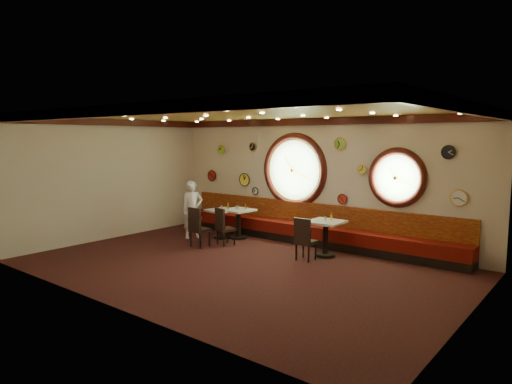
{
  "coord_description": "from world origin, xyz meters",
  "views": [
    {
      "loc": [
        6.11,
        -7.09,
        2.69
      ],
      "look_at": [
        -0.16,
        0.8,
        1.5
      ],
      "focal_mm": 32.0,
      "sensor_mm": 36.0,
      "label": 1
    }
  ],
  "objects_px": {
    "chair_c": "(304,236)",
    "condiment_b_salt": "(238,207)",
    "condiment_c_pepper": "(326,219)",
    "condiment_b_bottle": "(246,207)",
    "condiment_a_salt": "(222,207)",
    "condiment_a_bottle": "(228,206)",
    "condiment_c_bottle": "(332,217)",
    "waiter": "(192,210)",
    "condiment_a_pepper": "(221,208)",
    "condiment_b_pepper": "(236,207)",
    "table_c": "(326,234)",
    "chair_b": "(223,224)",
    "table_b": "(238,220)",
    "table_a": "(222,220)",
    "chair_a": "(197,225)",
    "condiment_c_salt": "(325,218)"
  },
  "relations": [
    {
      "from": "condiment_b_salt",
      "to": "condiment_a_pepper",
      "type": "xyz_separation_m",
      "value": [
        -0.35,
        -0.3,
        -0.02
      ]
    },
    {
      "from": "chair_b",
      "to": "condiment_b_pepper",
      "type": "bearing_deg",
      "value": 121.83
    },
    {
      "from": "table_b",
      "to": "waiter",
      "type": "distance_m",
      "value": 1.28
    },
    {
      "from": "condiment_c_salt",
      "to": "waiter",
      "type": "bearing_deg",
      "value": -170.91
    },
    {
      "from": "condiment_b_salt",
      "to": "condiment_b_bottle",
      "type": "distance_m",
      "value": 0.2
    },
    {
      "from": "condiment_a_salt",
      "to": "condiment_b_salt",
      "type": "relative_size",
      "value": 0.97
    },
    {
      "from": "condiment_c_pepper",
      "to": "condiment_b_bottle",
      "type": "bearing_deg",
      "value": 173.18
    },
    {
      "from": "condiment_b_salt",
      "to": "condiment_a_bottle",
      "type": "distance_m",
      "value": 0.27
    },
    {
      "from": "table_c",
      "to": "condiment_b_salt",
      "type": "bearing_deg",
      "value": 175.67
    },
    {
      "from": "condiment_a_bottle",
      "to": "condiment_c_bottle",
      "type": "xyz_separation_m",
      "value": [
        3.09,
        0.09,
        0.04
      ]
    },
    {
      "from": "chair_b",
      "to": "table_b",
      "type": "bearing_deg",
      "value": 119.12
    },
    {
      "from": "chair_a",
      "to": "condiment_b_pepper",
      "type": "height_order",
      "value": "chair_a"
    },
    {
      "from": "condiment_b_salt",
      "to": "condiment_c_salt",
      "type": "relative_size",
      "value": 1.13
    },
    {
      "from": "condiment_a_bottle",
      "to": "condiment_b_bottle",
      "type": "height_order",
      "value": "condiment_a_bottle"
    },
    {
      "from": "condiment_b_pepper",
      "to": "waiter",
      "type": "xyz_separation_m",
      "value": [
        -0.99,
        -0.66,
        -0.07
      ]
    },
    {
      "from": "chair_c",
      "to": "condiment_c_bottle",
      "type": "bearing_deg",
      "value": 69.37
    },
    {
      "from": "table_b",
      "to": "table_c",
      "type": "relative_size",
      "value": 0.97
    },
    {
      "from": "table_b",
      "to": "waiter",
      "type": "xyz_separation_m",
      "value": [
        -1.02,
        -0.72,
        0.27
      ]
    },
    {
      "from": "chair_c",
      "to": "condiment_c_pepper",
      "type": "distance_m",
      "value": 0.72
    },
    {
      "from": "condiment_a_pepper",
      "to": "condiment_a_bottle",
      "type": "height_order",
      "value": "condiment_a_bottle"
    },
    {
      "from": "condiment_a_salt",
      "to": "condiment_c_bottle",
      "type": "xyz_separation_m",
      "value": [
        3.31,
        0.11,
        0.08
      ]
    },
    {
      "from": "table_b",
      "to": "condiment_c_pepper",
      "type": "xyz_separation_m",
      "value": [
        2.78,
        -0.19,
        0.37
      ]
    },
    {
      "from": "chair_c",
      "to": "condiment_b_bottle",
      "type": "relative_size",
      "value": 4.14
    },
    {
      "from": "chair_a",
      "to": "condiment_c_bottle",
      "type": "height_order",
      "value": "condiment_c_bottle"
    },
    {
      "from": "chair_a",
      "to": "condiment_b_bottle",
      "type": "xyz_separation_m",
      "value": [
        0.3,
        1.51,
        0.3
      ]
    },
    {
      "from": "condiment_b_pepper",
      "to": "chair_c",
      "type": "bearing_deg",
      "value": -15.94
    },
    {
      "from": "table_a",
      "to": "table_c",
      "type": "relative_size",
      "value": 1.02
    },
    {
      "from": "chair_c",
      "to": "condiment_b_salt",
      "type": "distance_m",
      "value": 2.79
    },
    {
      "from": "table_c",
      "to": "table_b",
      "type": "bearing_deg",
      "value": 176.35
    },
    {
      "from": "chair_a",
      "to": "chair_b",
      "type": "xyz_separation_m",
      "value": [
        0.36,
        0.54,
        -0.02
      ]
    },
    {
      "from": "chair_b",
      "to": "table_c",
      "type": "bearing_deg",
      "value": 29.9
    },
    {
      "from": "condiment_c_pepper",
      "to": "condiment_b_bottle",
      "type": "distance_m",
      "value": 2.65
    },
    {
      "from": "condiment_a_bottle",
      "to": "condiment_b_bottle",
      "type": "distance_m",
      "value": 0.47
    },
    {
      "from": "condiment_b_bottle",
      "to": "condiment_a_bottle",
      "type": "bearing_deg",
      "value": -145.28
    },
    {
      "from": "waiter",
      "to": "condiment_b_bottle",
      "type": "bearing_deg",
      "value": -24.02
    },
    {
      "from": "table_c",
      "to": "condiment_c_bottle",
      "type": "xyz_separation_m",
      "value": [
        0.08,
        0.12,
        0.39
      ]
    },
    {
      "from": "table_c",
      "to": "condiment_b_salt",
      "type": "xyz_separation_m",
      "value": [
        -2.81,
        0.21,
        0.33
      ]
    },
    {
      "from": "condiment_a_salt",
      "to": "condiment_b_salt",
      "type": "distance_m",
      "value": 0.46
    },
    {
      "from": "condiment_a_salt",
      "to": "condiment_b_bottle",
      "type": "bearing_deg",
      "value": 24.98
    },
    {
      "from": "condiment_c_bottle",
      "to": "condiment_b_bottle",
      "type": "bearing_deg",
      "value": 176.26
    },
    {
      "from": "condiment_c_salt",
      "to": "condiment_c_pepper",
      "type": "relative_size",
      "value": 1.08
    },
    {
      "from": "chair_c",
      "to": "condiment_a_salt",
      "type": "height_order",
      "value": "chair_c"
    },
    {
      "from": "chair_b",
      "to": "condiment_c_bottle",
      "type": "relative_size",
      "value": 3.46
    },
    {
      "from": "chair_c",
      "to": "waiter",
      "type": "xyz_separation_m",
      "value": [
        -3.62,
        0.09,
        0.23
      ]
    },
    {
      "from": "waiter",
      "to": "chair_c",
      "type": "bearing_deg",
      "value": -61.39
    },
    {
      "from": "condiment_b_salt",
      "to": "chair_c",
      "type": "bearing_deg",
      "value": -17.82
    },
    {
      "from": "condiment_b_pepper",
      "to": "condiment_a_bottle",
      "type": "bearing_deg",
      "value": -159.17
    },
    {
      "from": "table_b",
      "to": "condiment_b_bottle",
      "type": "height_order",
      "value": "condiment_b_bottle"
    },
    {
      "from": "table_a",
      "to": "condiment_a_bottle",
      "type": "xyz_separation_m",
      "value": [
        0.14,
        0.1,
        0.38
      ]
    },
    {
      "from": "table_b",
      "to": "condiment_c_bottle",
      "type": "relative_size",
      "value": 4.67
    }
  ]
}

